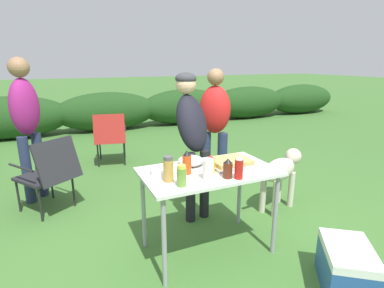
{
  "coord_description": "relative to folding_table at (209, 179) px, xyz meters",
  "views": [
    {
      "loc": [
        -1.07,
        -2.04,
        1.6
      ],
      "look_at": [
        -0.02,
        0.29,
        0.89
      ],
      "focal_mm": 28.0,
      "sensor_mm": 36.0,
      "label": 1
    }
  ],
  "objects": [
    {
      "name": "relish_jar",
      "position": [
        -0.33,
        -0.2,
        0.15
      ],
      "size": [
        0.07,
        0.07,
        0.16
      ],
      "color": "olive",
      "rests_on": "folding_table"
    },
    {
      "name": "ground_plane",
      "position": [
        0.0,
        0.0,
        -0.66
      ],
      "size": [
        60.0,
        60.0,
        0.0
      ],
      "primitive_type": "plane",
      "color": "#3D6B2D"
    },
    {
      "name": "camp_chair_near_hedge",
      "position": [
        -0.36,
        2.65,
        -0.2
      ],
      "size": [
        0.58,
        0.67,
        0.83
      ],
      "rotation": [
        0.0,
        0.0,
        -0.21
      ],
      "color": "maroon",
      "rests_on": "ground"
    },
    {
      "name": "camp_chair_green_behind_table",
      "position": [
        -1.23,
        1.32,
        -0.2
      ],
      "size": [
        0.71,
        0.75,
        0.83
      ],
      "rotation": [
        0.0,
        0.0,
        0.6
      ],
      "color": "#232328",
      "rests_on": "ground"
    },
    {
      "name": "standing_person_with_beanie",
      "position": [
        -1.41,
        1.75,
        0.33
      ],
      "size": [
        0.42,
        0.43,
        1.65
      ],
      "rotation": [
        0.0,
        0.0,
        0.83
      ],
      "color": "#232D4C",
      "rests_on": "ground"
    },
    {
      "name": "shrub_hedge",
      "position": [
        0.0,
        5.21,
        -0.21
      ],
      "size": [
        14.4,
        0.9,
        0.9
      ],
      "color": "#1E4219",
      "rests_on": "ground"
    },
    {
      "name": "standing_person_in_olive_jacket",
      "position": [
        0.14,
        0.64,
        0.29
      ],
      "size": [
        0.37,
        0.47,
        1.49
      ],
      "rotation": [
        0.0,
        0.0,
        0.14
      ],
      "color": "black",
      "rests_on": "ground"
    },
    {
      "name": "spice_jar",
      "position": [
        -0.38,
        -0.08,
        0.17
      ],
      "size": [
        0.08,
        0.08,
        0.19
      ],
      "color": "#B2893D",
      "rests_on": "folding_table"
    },
    {
      "name": "mixing_bowl",
      "position": [
        -0.08,
        0.18,
        0.12
      ],
      "size": [
        0.22,
        0.22,
        0.08
      ],
      "primitive_type": "ellipsoid",
      "color": "silver",
      "rests_on": "folding_table"
    },
    {
      "name": "plate_stack",
      "position": [
        -0.34,
        0.08,
        0.1
      ],
      "size": [
        0.25,
        0.25,
        0.04
      ],
      "primitive_type": "cylinder",
      "color": "white",
      "rests_on": "folding_table"
    },
    {
      "name": "folding_table",
      "position": [
        0.0,
        0.0,
        0.0
      ],
      "size": [
        1.1,
        0.64,
        0.74
      ],
      "color": "silver",
      "rests_on": "ground"
    },
    {
      "name": "bbq_sauce_bottle",
      "position": [
        0.05,
        -0.2,
        0.15
      ],
      "size": [
        0.07,
        0.07,
        0.16
      ],
      "color": "#562314",
      "rests_on": "folding_table"
    },
    {
      "name": "paper_cup_stack",
      "position": [
        -0.1,
        -0.17,
        0.16
      ],
      "size": [
        0.08,
        0.08,
        0.16
      ],
      "primitive_type": "cylinder",
      "color": "white",
      "rests_on": "folding_table"
    },
    {
      "name": "food_tray",
      "position": [
        0.22,
        0.03,
        0.1
      ],
      "size": [
        0.37,
        0.29,
        0.06
      ],
      "color": "#9E9EA3",
      "rests_on": "folding_table"
    },
    {
      "name": "dog",
      "position": [
        1.09,
        0.37,
        -0.23
      ],
      "size": [
        0.8,
        0.41,
        0.64
      ],
      "rotation": [
        0.0,
        0.0,
        -1.2
      ],
      "color": "beige",
      "rests_on": "ground"
    },
    {
      "name": "ketchup_bottle",
      "position": [
        0.12,
        -0.25,
        0.17
      ],
      "size": [
        0.06,
        0.06,
        0.19
      ],
      "color": "red",
      "rests_on": "folding_table"
    },
    {
      "name": "hot_sauce_bottle",
      "position": [
        -0.19,
        0.01,
        0.17
      ],
      "size": [
        0.07,
        0.07,
        0.19
      ],
      "color": "#CC4214",
      "rests_on": "folding_table"
    },
    {
      "name": "standing_person_in_navy_coat",
      "position": [
        0.7,
        1.19,
        0.24
      ],
      "size": [
        0.48,
        0.46,
        1.52
      ],
      "rotation": [
        0.0,
        0.0,
        -0.67
      ],
      "color": "#232D4C",
      "rests_on": "ground"
    },
    {
      "name": "cooler_box",
      "position": [
        0.68,
        -0.83,
        -0.49
      ],
      "size": [
        0.54,
        0.58,
        0.34
      ],
      "rotation": [
        0.0,
        0.0,
        0.93
      ],
      "color": "#234C93",
      "rests_on": "ground"
    },
    {
      "name": "mustard_bottle",
      "position": [
        -0.01,
        -0.04,
        0.15
      ],
      "size": [
        0.07,
        0.07,
        0.14
      ],
      "color": "yellow",
      "rests_on": "folding_table"
    }
  ]
}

